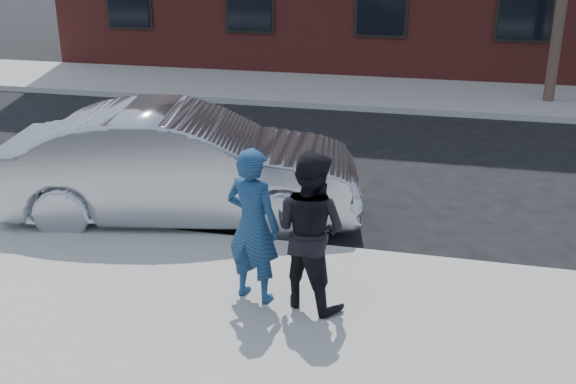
# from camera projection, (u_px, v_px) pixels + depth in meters

# --- Properties ---
(ground) EXTENTS (100.00, 100.00, 0.00)m
(ground) POSITION_uv_depth(u_px,v_px,m) (238.00, 310.00, 7.58)
(ground) COLOR black
(ground) RESTS_ON ground
(near_sidewalk) EXTENTS (50.00, 3.50, 0.15)m
(near_sidewalk) POSITION_uv_depth(u_px,v_px,m) (231.00, 316.00, 7.33)
(near_sidewalk) COLOR gray
(near_sidewalk) RESTS_ON ground
(near_curb) EXTENTS (50.00, 0.10, 0.15)m
(near_curb) POSITION_uv_depth(u_px,v_px,m) (273.00, 246.00, 8.96)
(near_curb) COLOR #999691
(near_curb) RESTS_ON ground
(far_sidewalk) EXTENTS (50.00, 3.50, 0.15)m
(far_sidewalk) POSITION_uv_depth(u_px,v_px,m) (367.00, 92.00, 17.77)
(far_sidewalk) COLOR gray
(far_sidewalk) RESTS_ON ground
(far_curb) EXTENTS (50.00, 0.10, 0.15)m
(far_curb) POSITION_uv_depth(u_px,v_px,m) (357.00, 108.00, 16.13)
(far_curb) COLOR #999691
(far_curb) RESTS_ON ground
(silver_sedan) EXTENTS (5.37, 2.79, 1.68)m
(silver_sedan) POSITION_uv_depth(u_px,v_px,m) (182.00, 165.00, 9.71)
(silver_sedan) COLOR #999BA3
(silver_sedan) RESTS_ON ground
(man_hoodie) EXTENTS (0.73, 0.59, 1.75)m
(man_hoodie) POSITION_uv_depth(u_px,v_px,m) (253.00, 225.00, 7.25)
(man_hoodie) COLOR navy
(man_hoodie) RESTS_ON near_sidewalk
(man_peacoat) EXTENTS (1.04, 0.94, 1.75)m
(man_peacoat) POSITION_uv_depth(u_px,v_px,m) (310.00, 230.00, 7.13)
(man_peacoat) COLOR black
(man_peacoat) RESTS_ON near_sidewalk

